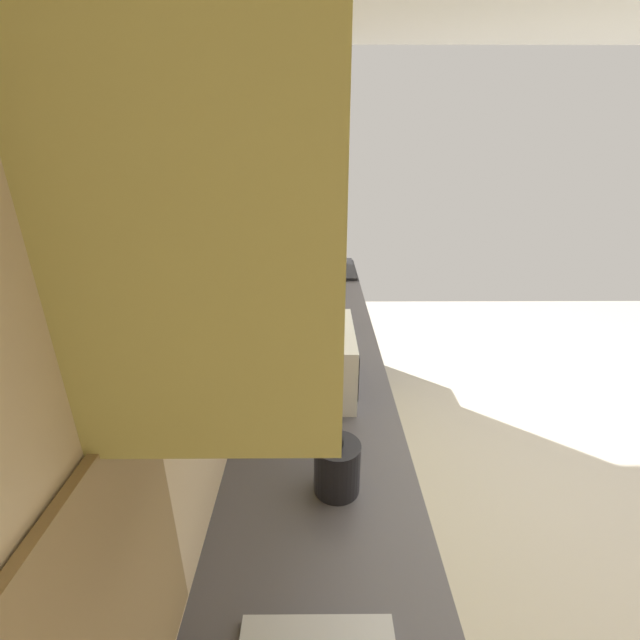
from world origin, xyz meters
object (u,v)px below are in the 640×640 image
oven_range (318,320)px  kettle (337,467)px  bowl (328,324)px  microwave (313,358)px

oven_range → kettle: kettle is taller
bowl → kettle: (-1.15, 0.00, 0.05)m
microwave → kettle: microwave is taller
microwave → bowl: bearing=-7.5°
oven_range → kettle: 2.39m
oven_range → bowl: size_ratio=6.42×
bowl → microwave: bearing=172.5°
microwave → bowl: 0.59m
oven_range → microwave: (-1.76, 0.03, 0.58)m
oven_range → microwave: size_ratio=2.50×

